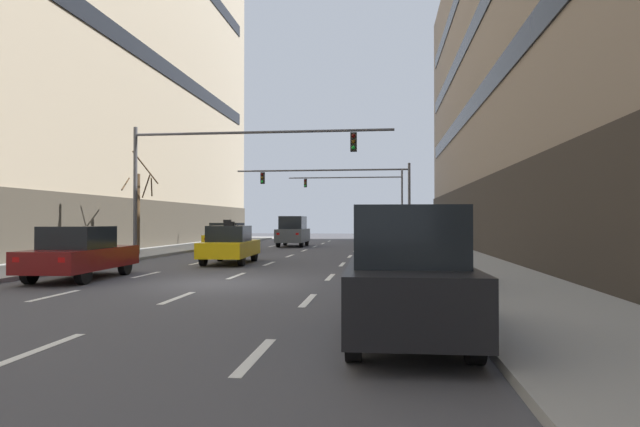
{
  "coord_description": "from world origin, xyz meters",
  "views": [
    {
      "loc": [
        4.83,
        -14.95,
        1.82
      ],
      "look_at": [
        0.25,
        23.03,
        2.35
      ],
      "focal_mm": 29.58,
      "sensor_mm": 36.0,
      "label": 1
    }
  ],
  "objects_px": {
    "traffic_signal_0": "(218,161)",
    "street_tree_0": "(138,211)",
    "car_parked_2": "(393,248)",
    "car_parked_0": "(407,274)",
    "car_parked_1": "(397,250)",
    "car_driving_1": "(80,253)",
    "traffic_signal_1": "(349,186)",
    "traffic_signal_2": "(366,191)",
    "taxi_driving_2": "(230,245)",
    "car_driving_3": "(293,231)",
    "taxi_driving_0": "(228,237)"
  },
  "relations": [
    {
      "from": "car_driving_3",
      "to": "car_parked_1",
      "type": "distance_m",
      "value": 23.63
    },
    {
      "from": "car_parked_2",
      "to": "traffic_signal_1",
      "type": "distance_m",
      "value": 17.82
    },
    {
      "from": "car_parked_2",
      "to": "traffic_signal_0",
      "type": "height_order",
      "value": "traffic_signal_0"
    },
    {
      "from": "street_tree_0",
      "to": "taxi_driving_2",
      "type": "bearing_deg",
      "value": -32.72
    },
    {
      "from": "car_parked_1",
      "to": "street_tree_0",
      "type": "relative_size",
      "value": 0.85
    },
    {
      "from": "traffic_signal_0",
      "to": "traffic_signal_2",
      "type": "bearing_deg",
      "value": 78.71
    },
    {
      "from": "car_parked_0",
      "to": "car_parked_2",
      "type": "xyz_separation_m",
      "value": [
        -0.0,
        12.06,
        -0.23
      ]
    },
    {
      "from": "traffic_signal_2",
      "to": "taxi_driving_0",
      "type": "bearing_deg",
      "value": -109.95
    },
    {
      "from": "car_parked_0",
      "to": "street_tree_0",
      "type": "relative_size",
      "value": 0.82
    },
    {
      "from": "traffic_signal_1",
      "to": "car_driving_1",
      "type": "bearing_deg",
      "value": -107.43
    },
    {
      "from": "taxi_driving_2",
      "to": "car_parked_2",
      "type": "bearing_deg",
      "value": -13.25
    },
    {
      "from": "taxi_driving_2",
      "to": "street_tree_0",
      "type": "xyz_separation_m",
      "value": [
        -6.04,
        3.88,
        1.55
      ]
    },
    {
      "from": "taxi_driving_0",
      "to": "traffic_signal_1",
      "type": "height_order",
      "value": "traffic_signal_1"
    },
    {
      "from": "car_driving_1",
      "to": "traffic_signal_1",
      "type": "bearing_deg",
      "value": 72.57
    },
    {
      "from": "car_parked_0",
      "to": "taxi_driving_0",
      "type": "bearing_deg",
      "value": 113.04
    },
    {
      "from": "traffic_signal_1",
      "to": "traffic_signal_2",
      "type": "height_order",
      "value": "traffic_signal_2"
    },
    {
      "from": "car_driving_3",
      "to": "traffic_signal_1",
      "type": "xyz_separation_m",
      "value": [
        3.94,
        0.55,
        3.26
      ]
    },
    {
      "from": "taxi_driving_2",
      "to": "taxi_driving_0",
      "type": "bearing_deg",
      "value": 107.31
    },
    {
      "from": "car_driving_3",
      "to": "traffic_signal_2",
      "type": "relative_size",
      "value": 0.39
    },
    {
      "from": "street_tree_0",
      "to": "taxi_driving_0",
      "type": "bearing_deg",
      "value": 58.78
    },
    {
      "from": "taxi_driving_0",
      "to": "car_parked_1",
      "type": "relative_size",
      "value": 1.04
    },
    {
      "from": "car_driving_1",
      "to": "traffic_signal_1",
      "type": "xyz_separation_m",
      "value": [
        6.93,
        22.07,
        3.51
      ]
    },
    {
      "from": "car_driving_1",
      "to": "car_parked_1",
      "type": "bearing_deg",
      "value": -6.59
    },
    {
      "from": "car_driving_1",
      "to": "street_tree_0",
      "type": "distance_m",
      "value": 10.91
    },
    {
      "from": "car_parked_1",
      "to": "car_driving_1",
      "type": "bearing_deg",
      "value": 173.41
    },
    {
      "from": "car_driving_3",
      "to": "car_parked_1",
      "type": "xyz_separation_m",
      "value": [
        6.74,
        -22.65,
        -0.02
      ]
    },
    {
      "from": "street_tree_0",
      "to": "car_parked_0",
      "type": "bearing_deg",
      "value": -53.69
    },
    {
      "from": "traffic_signal_1",
      "to": "car_parked_2",
      "type": "bearing_deg",
      "value": -80.76
    },
    {
      "from": "taxi_driving_2",
      "to": "traffic_signal_0",
      "type": "distance_m",
      "value": 4.13
    },
    {
      "from": "car_driving_3",
      "to": "street_tree_0",
      "type": "xyz_separation_m",
      "value": [
        -6.16,
        -11.19,
        1.27
      ]
    },
    {
      "from": "car_parked_1",
      "to": "traffic_signal_2",
      "type": "xyz_separation_m",
      "value": [
        -2.1,
        37.69,
        3.7
      ]
    },
    {
      "from": "taxi_driving_0",
      "to": "traffic_signal_2",
      "type": "relative_size",
      "value": 0.41
    },
    {
      "from": "taxi_driving_2",
      "to": "traffic_signal_2",
      "type": "distance_m",
      "value": 30.75
    },
    {
      "from": "car_driving_3",
      "to": "car_parked_1",
      "type": "bearing_deg",
      "value": -73.42
    },
    {
      "from": "car_driving_1",
      "to": "taxi_driving_2",
      "type": "distance_m",
      "value": 7.06
    },
    {
      "from": "car_parked_2",
      "to": "car_parked_0",
      "type": "bearing_deg",
      "value": -89.99
    },
    {
      "from": "car_driving_1",
      "to": "traffic_signal_2",
      "type": "height_order",
      "value": "traffic_signal_2"
    },
    {
      "from": "car_driving_1",
      "to": "car_parked_2",
      "type": "height_order",
      "value": "car_driving_1"
    },
    {
      "from": "taxi_driving_0",
      "to": "street_tree_0",
      "type": "height_order",
      "value": "street_tree_0"
    },
    {
      "from": "traffic_signal_0",
      "to": "street_tree_0",
      "type": "xyz_separation_m",
      "value": [
        -5.07,
        2.48,
        -2.21
      ]
    },
    {
      "from": "taxi_driving_2",
      "to": "traffic_signal_2",
      "type": "xyz_separation_m",
      "value": [
        4.76,
        30.12,
        3.95
      ]
    },
    {
      "from": "car_driving_3",
      "to": "taxi_driving_0",
      "type": "bearing_deg",
      "value": -116.59
    },
    {
      "from": "car_driving_1",
      "to": "car_parked_0",
      "type": "bearing_deg",
      "value": -36.62
    },
    {
      "from": "taxi_driving_2",
      "to": "car_parked_2",
      "type": "xyz_separation_m",
      "value": [
        6.86,
        -1.61,
        -0.01
      ]
    },
    {
      "from": "traffic_signal_0",
      "to": "street_tree_0",
      "type": "height_order",
      "value": "traffic_signal_0"
    },
    {
      "from": "car_driving_1",
      "to": "car_driving_3",
      "type": "xyz_separation_m",
      "value": [
        2.99,
        21.52,
        0.25
      ]
    },
    {
      "from": "traffic_signal_0",
      "to": "street_tree_0",
      "type": "bearing_deg",
      "value": 153.99
    },
    {
      "from": "car_driving_1",
      "to": "car_driving_3",
      "type": "distance_m",
      "value": 21.73
    },
    {
      "from": "car_parked_1",
      "to": "traffic_signal_0",
      "type": "xyz_separation_m",
      "value": [
        -7.83,
        8.97,
        3.51
      ]
    },
    {
      "from": "taxi_driving_0",
      "to": "traffic_signal_0",
      "type": "distance_m",
      "value": 8.79
    }
  ]
}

